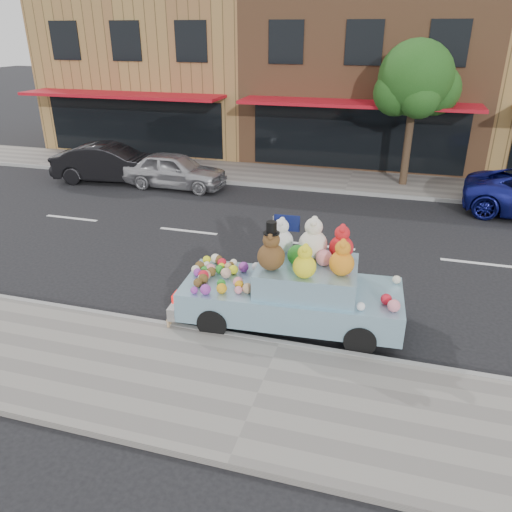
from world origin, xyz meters
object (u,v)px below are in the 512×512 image
(car_silver, at_px, (175,170))
(art_car, at_px, (292,288))
(street_tree, at_px, (416,85))
(car_dark, at_px, (111,163))

(car_silver, bearing_deg, art_car, -141.07)
(street_tree, distance_m, car_dark, 11.64)
(car_dark, bearing_deg, street_tree, -85.91)
(car_silver, height_order, car_dark, car_dark)
(car_silver, xyz_separation_m, art_car, (6.26, -8.14, 0.15))
(car_dark, bearing_deg, art_car, -140.90)
(car_silver, bearing_deg, street_tree, -71.71)
(street_tree, relative_size, car_dark, 1.19)
(car_silver, relative_size, car_dark, 0.88)
(street_tree, relative_size, car_silver, 1.35)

